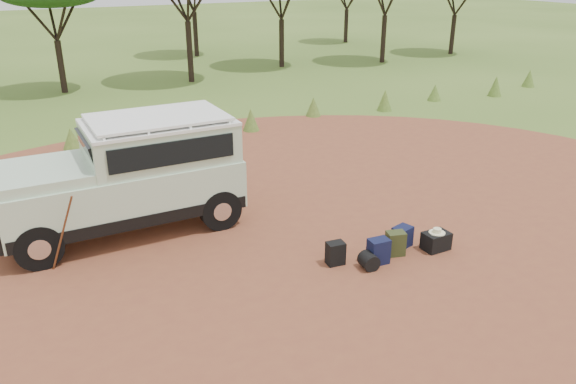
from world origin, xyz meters
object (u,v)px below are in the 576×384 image
backpack_navy (378,251)px  hard_case (436,241)px  duffel_navy (402,237)px  safari_vehicle (130,178)px  walking_staff (62,234)px  backpack_black (335,253)px  backpack_olive (395,244)px

backpack_navy → hard_case: (1.42, -0.10, -0.07)m
duffel_navy → hard_case: duffel_navy is taller
safari_vehicle → hard_case: bearing=-36.5°
backpack_navy → duffel_navy: size_ratio=1.17×
walking_staff → backpack_navy: bearing=-86.8°
backpack_black → duffel_navy: bearing=5.5°
safari_vehicle → backpack_black: size_ratio=11.01×
walking_staff → duffel_navy: (6.45, -2.33, -0.56)m
walking_staff → backpack_navy: 6.20m
backpack_black → backpack_olive: (1.30, -0.26, 0.02)m
safari_vehicle → backpack_navy: 5.62m
backpack_black → safari_vehicle: bearing=138.4°
safari_vehicle → duffel_navy: (4.81, -3.55, -1.00)m
backpack_black → duffel_navy: backpack_black is taller
backpack_olive → safari_vehicle: bearing=155.6°
backpack_black → backpack_olive: 1.32m
safari_vehicle → backpack_olive: 5.92m
duffel_navy → hard_case: (0.55, -0.44, -0.03)m
safari_vehicle → duffel_navy: size_ratio=11.65×
backpack_navy → walking_staff: bearing=158.8°
backpack_navy → duffel_navy: (0.88, 0.34, -0.04)m
backpack_black → duffel_navy: (1.66, -0.03, -0.01)m
walking_staff → duffel_navy: walking_staff is taller
walking_staff → backpack_black: bearing=-86.8°
backpack_navy → hard_case: size_ratio=0.97×
safari_vehicle → backpack_olive: size_ratio=10.19×
safari_vehicle → walking_staff: bearing=-143.0°
safari_vehicle → backpack_olive: (4.45, -3.78, -0.97)m
walking_staff → backpack_navy: (5.57, -2.67, -0.53)m
safari_vehicle → backpack_black: (3.15, -3.52, -0.99)m
backpack_olive → hard_case: size_ratio=0.95×
walking_staff → hard_case: bearing=-82.8°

